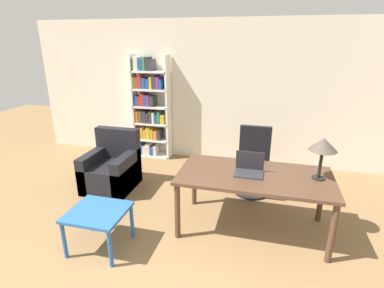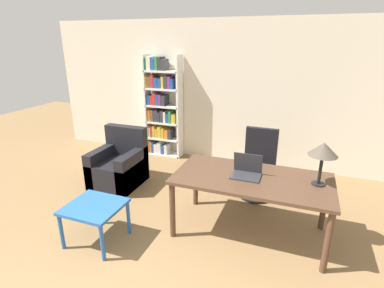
{
  "view_description": "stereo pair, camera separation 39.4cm",
  "coord_description": "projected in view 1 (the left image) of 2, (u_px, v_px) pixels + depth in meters",
  "views": [
    {
      "loc": [
        0.8,
        -1.16,
        2.33
      ],
      "look_at": [
        -0.14,
        2.45,
        1.02
      ],
      "focal_mm": 28.0,
      "sensor_mm": 36.0,
      "label": 1
    },
    {
      "loc": [
        1.17,
        -1.04,
        2.33
      ],
      "look_at": [
        -0.14,
        2.45,
        1.02
      ],
      "focal_mm": 28.0,
      "sensor_mm": 36.0,
      "label": 2
    }
  ],
  "objects": [
    {
      "name": "office_chair",
      "position": [
        253.0,
        164.0,
        4.73
      ],
      "size": [
        0.53,
        0.53,
        1.05
      ],
      "color": "black",
      "rests_on": "ground_plane"
    },
    {
      "name": "wall_back",
      "position": [
        227.0,
        93.0,
        5.71
      ],
      "size": [
        8.0,
        0.06,
        2.7
      ],
      "color": "beige",
      "rests_on": "ground_plane"
    },
    {
      "name": "desk",
      "position": [
        254.0,
        181.0,
        3.68
      ],
      "size": [
        1.85,
        0.95,
        0.77
      ],
      "color": "#4C3323",
      "rests_on": "ground_plane"
    },
    {
      "name": "side_table_blue",
      "position": [
        98.0,
        216.0,
        3.42
      ],
      "size": [
        0.64,
        0.6,
        0.49
      ],
      "color": "#2356A3",
      "rests_on": "ground_plane"
    },
    {
      "name": "table_lamp",
      "position": [
        323.0,
        146.0,
        3.41
      ],
      "size": [
        0.32,
        0.32,
        0.5
      ],
      "color": "black",
      "rests_on": "desk"
    },
    {
      "name": "armchair",
      "position": [
        112.0,
        170.0,
        4.9
      ],
      "size": [
        0.74,
        0.8,
        0.94
      ],
      "color": "black",
      "rests_on": "ground_plane"
    },
    {
      "name": "bookshelf",
      "position": [
        149.0,
        109.0,
        6.02
      ],
      "size": [
        0.75,
        0.28,
        2.06
      ],
      "color": "white",
      "rests_on": "ground_plane"
    },
    {
      "name": "laptop",
      "position": [
        249.0,
        169.0,
        3.66
      ],
      "size": [
        0.34,
        0.26,
        0.27
      ],
      "color": "#2D2D33",
      "rests_on": "desk"
    }
  ]
}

